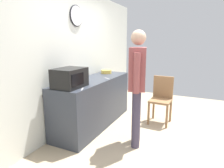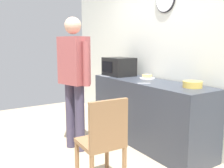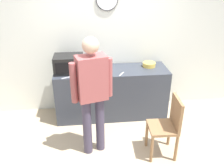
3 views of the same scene
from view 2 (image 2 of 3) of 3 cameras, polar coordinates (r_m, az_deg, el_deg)
The scene contains 10 objects.
ground_plane at distance 3.33m, azimuth -10.12°, elevation -16.74°, with size 6.00×6.00×0.00m, color tan.
back_wall at distance 3.89m, azimuth 11.73°, elevation 6.88°, with size 5.40×0.13×2.60m.
kitchen_counter at distance 3.69m, azimuth 8.23°, elevation -6.41°, with size 2.02×0.62×0.92m, color #333842.
microwave at distance 4.15m, azimuth 1.57°, elevation 4.01°, with size 0.50×0.39×0.30m.
sandwich_plate at distance 3.81m, azimuth 8.05°, elevation 1.53°, with size 0.23×0.23×0.07m.
salad_bowl at distance 3.16m, azimuth 17.97°, elevation -0.07°, with size 0.23×0.23×0.08m, color gold.
fork_utensil at distance 4.07m, azimuth -1.64°, elevation 1.83°, with size 0.17×0.02×0.01m, color silver.
spoon_utensil at distance 3.34m, azimuth 7.32°, elevation 0.18°, with size 0.17×0.02×0.01m, color silver.
person_standing at distance 3.36m, azimuth -8.71°, elevation 2.36°, with size 0.57×0.34×1.79m.
wooden_chair at distance 2.48m, azimuth -1.96°, elevation -12.66°, with size 0.42×0.42×0.94m.
Camera 2 is at (2.78, -1.12, 1.44)m, focal length 39.89 mm.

